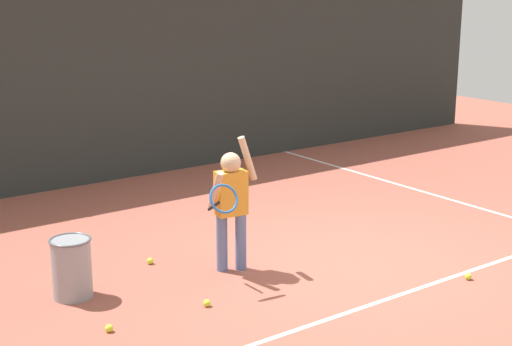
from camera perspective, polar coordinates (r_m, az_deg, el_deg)
ground_plane at (r=7.93m, az=6.93°, el=-6.65°), size 20.00×20.00×0.00m
court_line_baseline at (r=7.34m, az=11.76°, el=-8.60°), size 9.00×0.05×0.00m
court_line_sideline at (r=10.42m, az=13.91°, el=-1.80°), size 0.05×9.00×0.00m
back_fence_windscreen at (r=11.16m, az=-8.67°, el=6.98°), size 13.95×0.08×2.84m
fence_post_2 at (r=12.41m, az=0.63°, el=8.23°), size 0.09×0.09×2.99m
fence_post_3 at (r=15.54m, az=14.39°, el=9.04°), size 0.09×0.09×2.99m
tennis_player at (r=7.42m, az=-1.90°, el=-2.10°), size 0.78×0.57×1.35m
ball_hopper at (r=7.15m, az=-13.67°, el=-6.89°), size 0.38×0.38×0.56m
tennis_ball_0 at (r=7.88m, az=-7.95°, el=-6.56°), size 0.07×0.07×0.07m
tennis_ball_1 at (r=7.70m, az=15.65°, el=-7.49°), size 0.07×0.07×0.07m
tennis_ball_2 at (r=6.51m, az=-10.97°, el=-11.37°), size 0.07×0.07×0.07m
tennis_ball_3 at (r=9.34m, az=-1.70°, el=-3.05°), size 0.07×0.07×0.07m
tennis_ball_4 at (r=6.86m, az=-3.70°, el=-9.72°), size 0.07×0.07×0.07m
tennis_ball_7 at (r=11.23m, az=-1.61°, el=-0.03°), size 0.07×0.07×0.07m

